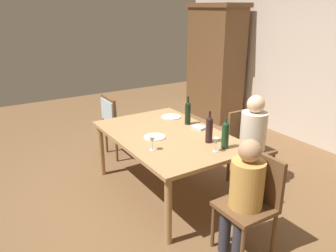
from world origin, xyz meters
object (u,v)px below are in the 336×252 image
(dining_table, at_px, (168,140))
(wine_glass_centre, at_px, (152,140))
(wine_bottle_tall_green, at_px, (188,112))
(wine_bottle_short_olive, at_px, (225,134))
(wine_glass_near_left, at_px, (216,142))
(handbag, at_px, (144,142))
(chair_far_right, at_px, (247,142))
(chair_right_end, at_px, (253,197))
(dinner_plate_host, at_px, (155,137))
(chair_left_end, at_px, (114,118))
(person_woman_host, at_px, (244,190))
(dinner_plate_guest_left, at_px, (171,117))
(armoire_cabinet, at_px, (215,62))
(wine_bottle_dark_red, at_px, (209,129))
(person_man_bearded, at_px, (255,135))

(dining_table, bearing_deg, wine_glass_centre, -51.87)
(wine_bottle_tall_green, relative_size, wine_glass_centre, 2.38)
(dining_table, xyz_separation_m, wine_bottle_short_olive, (0.65, 0.29, 0.23))
(wine_glass_near_left, distance_m, handbag, 2.08)
(chair_far_right, xyz_separation_m, wine_bottle_tall_green, (-0.48, -0.57, 0.36))
(chair_right_end, height_order, dinner_plate_host, chair_right_end)
(chair_left_end, relative_size, person_woman_host, 0.83)
(person_woman_host, distance_m, dinner_plate_guest_left, 1.82)
(wine_glass_near_left, xyz_separation_m, dinner_plate_host, (-0.66, -0.33, -0.10))
(wine_bottle_short_olive, xyz_separation_m, wine_glass_centre, (-0.36, -0.66, -0.05))
(armoire_cabinet, distance_m, wine_glass_near_left, 3.45)
(dining_table, distance_m, dinner_plate_host, 0.20)
(dinner_plate_guest_left, bearing_deg, handbag, -178.83)
(chair_left_end, relative_size, wine_bottle_short_olive, 2.76)
(dining_table, height_order, chair_far_right, chair_far_right)
(armoire_cabinet, height_order, dinner_plate_host, armoire_cabinet)
(armoire_cabinet, height_order, wine_glass_near_left, armoire_cabinet)
(armoire_cabinet, bearing_deg, wine_glass_near_left, -39.41)
(armoire_cabinet, height_order, wine_bottle_dark_red, armoire_cabinet)
(wine_glass_near_left, bearing_deg, wine_bottle_short_olive, 97.24)
(dinner_plate_guest_left, bearing_deg, dinner_plate_host, -47.00)
(chair_right_end, relative_size, wine_bottle_short_olive, 2.76)
(chair_right_end, xyz_separation_m, dinner_plate_guest_left, (-1.77, 0.28, 0.21))
(wine_glass_centre, bearing_deg, dinner_plate_guest_left, 137.05)
(armoire_cabinet, bearing_deg, handbag, -70.06)
(wine_bottle_tall_green, relative_size, wine_bottle_short_olive, 1.06)
(chair_far_right, height_order, chair_left_end, same)
(chair_left_end, bearing_deg, wine_glass_centre, -9.18)
(person_man_bearded, height_order, wine_bottle_dark_red, person_man_bearded)
(dinner_plate_guest_left, bearing_deg, wine_glass_centre, -42.95)
(chair_right_end, relative_size, handbag, 3.29)
(person_man_bearded, height_order, dinner_plate_host, person_man_bearded)
(person_man_bearded, xyz_separation_m, handbag, (-1.70, -0.62, -0.55))
(wine_bottle_short_olive, bearing_deg, dining_table, -156.34)
(chair_far_right, bearing_deg, dinner_plate_guest_left, -53.69)
(wine_bottle_dark_red, bearing_deg, dining_table, -150.74)
(wine_glass_near_left, bearing_deg, chair_right_end, -5.85)
(dinner_plate_host, distance_m, handbag, 1.53)
(wine_bottle_tall_green, bearing_deg, chair_left_end, -154.89)
(person_woman_host, height_order, wine_bottle_tall_green, person_woman_host)
(wine_bottle_short_olive, xyz_separation_m, dinner_plate_guest_left, (-1.15, 0.08, -0.15))
(wine_bottle_dark_red, distance_m, wine_glass_centre, 0.64)
(dining_table, bearing_deg, person_man_bearded, 66.14)
(chair_right_end, xyz_separation_m, handbag, (-2.54, 0.26, -0.42))
(wine_glass_near_left, xyz_separation_m, wine_glass_centre, (-0.37, -0.53, 0.00))
(armoire_cabinet, xyz_separation_m, dining_table, (1.99, -2.34, -0.43))
(chair_right_end, xyz_separation_m, wine_bottle_dark_red, (-0.83, 0.16, 0.36))
(chair_left_end, relative_size, handbag, 3.29)
(wine_bottle_tall_green, bearing_deg, person_man_bearded, 43.94)
(armoire_cabinet, distance_m, wine_bottle_dark_red, 3.21)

